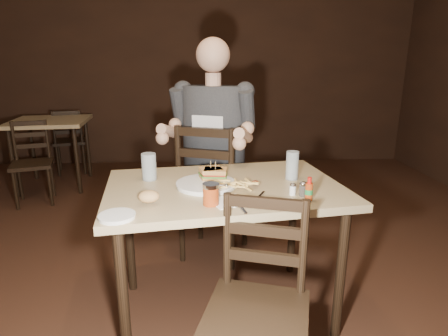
{
  "coord_description": "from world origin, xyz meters",
  "views": [
    {
      "loc": [
        0.19,
        -1.75,
        1.4
      ],
      "look_at": [
        0.29,
        0.18,
        0.85
      ],
      "focal_mm": 30.0,
      "sensor_mm": 36.0,
      "label": 1
    }
  ],
  "objects_px": {
    "bg_chair_far": "(70,141)",
    "bg_chair_near": "(32,164)",
    "diner": "(211,118)",
    "syrup_dispenser": "(211,194)",
    "chair_near": "(256,315)",
    "glass_left": "(149,167)",
    "side_plate": "(117,217)",
    "chair_far": "(215,190)",
    "dinner_plate": "(206,185)",
    "hot_sauce": "(309,189)",
    "main_table": "(224,199)",
    "bg_table": "(50,128)",
    "glass_right": "(292,165)"
  },
  "relations": [
    {
      "from": "dinner_plate",
      "to": "chair_far",
      "type": "bearing_deg",
      "value": 85.12
    },
    {
      "from": "bg_chair_far",
      "to": "diner",
      "type": "bearing_deg",
      "value": 111.26
    },
    {
      "from": "dinner_plate",
      "to": "glass_right",
      "type": "height_order",
      "value": "glass_right"
    },
    {
      "from": "main_table",
      "to": "hot_sauce",
      "type": "distance_m",
      "value": 0.47
    },
    {
      "from": "diner",
      "to": "glass_right",
      "type": "distance_m",
      "value": 0.72
    },
    {
      "from": "hot_sauce",
      "to": "chair_near",
      "type": "bearing_deg",
      "value": -127.36
    },
    {
      "from": "bg_chair_near",
      "to": "hot_sauce",
      "type": "bearing_deg",
      "value": -60.28
    },
    {
      "from": "main_table",
      "to": "side_plate",
      "type": "distance_m",
      "value": 0.63
    },
    {
      "from": "dinner_plate",
      "to": "hot_sauce",
      "type": "height_order",
      "value": "hot_sauce"
    },
    {
      "from": "chair_near",
      "to": "side_plate",
      "type": "bearing_deg",
      "value": 175.86
    },
    {
      "from": "main_table",
      "to": "bg_table",
      "type": "distance_m",
      "value": 3.0
    },
    {
      "from": "dinner_plate",
      "to": "glass_right",
      "type": "distance_m",
      "value": 0.49
    },
    {
      "from": "diner",
      "to": "side_plate",
      "type": "bearing_deg",
      "value": -91.56
    },
    {
      "from": "bg_table",
      "to": "glass_left",
      "type": "distance_m",
      "value": 2.67
    },
    {
      "from": "bg_table",
      "to": "syrup_dispenser",
      "type": "height_order",
      "value": "syrup_dispenser"
    },
    {
      "from": "chair_near",
      "to": "glass_left",
      "type": "relative_size",
      "value": 5.89
    },
    {
      "from": "bg_chair_near",
      "to": "glass_right",
      "type": "xyz_separation_m",
      "value": [
        2.21,
        -1.74,
        0.44
      ]
    },
    {
      "from": "dinner_plate",
      "to": "syrup_dispenser",
      "type": "relative_size",
      "value": 3.03
    },
    {
      "from": "dinner_plate",
      "to": "diner",
      "type": "bearing_deg",
      "value": 86.35
    },
    {
      "from": "bg_chair_far",
      "to": "diner",
      "type": "height_order",
      "value": "diner"
    },
    {
      "from": "glass_left",
      "to": "syrup_dispenser",
      "type": "distance_m",
      "value": 0.52
    },
    {
      "from": "bg_table",
      "to": "chair_near",
      "type": "bearing_deg",
      "value": -57.22
    },
    {
      "from": "hot_sauce",
      "to": "syrup_dispenser",
      "type": "height_order",
      "value": "hot_sauce"
    },
    {
      "from": "glass_left",
      "to": "bg_table",
      "type": "bearing_deg",
      "value": 122.31
    },
    {
      "from": "main_table",
      "to": "chair_far",
      "type": "height_order",
      "value": "chair_far"
    },
    {
      "from": "chair_far",
      "to": "glass_right",
      "type": "relative_size",
      "value": 6.32
    },
    {
      "from": "syrup_dispenser",
      "to": "side_plate",
      "type": "distance_m",
      "value": 0.42
    },
    {
      "from": "chair_near",
      "to": "dinner_plate",
      "type": "height_order",
      "value": "chair_near"
    },
    {
      "from": "chair_near",
      "to": "hot_sauce",
      "type": "xyz_separation_m",
      "value": [
        0.29,
        0.38,
        0.39
      ]
    },
    {
      "from": "hot_sauce",
      "to": "main_table",
      "type": "bearing_deg",
      "value": 147.62
    },
    {
      "from": "hot_sauce",
      "to": "bg_chair_far",
      "type": "bearing_deg",
      "value": 125.01
    },
    {
      "from": "main_table",
      "to": "glass_left",
      "type": "relative_size",
      "value": 9.02
    },
    {
      "from": "hot_sauce",
      "to": "bg_table",
      "type": "bearing_deg",
      "value": 130.29
    },
    {
      "from": "glass_left",
      "to": "syrup_dispenser",
      "type": "xyz_separation_m",
      "value": [
        0.33,
        -0.4,
        -0.02
      ]
    },
    {
      "from": "bg_table",
      "to": "bg_chair_far",
      "type": "height_order",
      "value": "bg_chair_far"
    },
    {
      "from": "diner",
      "to": "syrup_dispenser",
      "type": "distance_m",
      "value": 0.94
    },
    {
      "from": "dinner_plate",
      "to": "glass_left",
      "type": "distance_m",
      "value": 0.35
    },
    {
      "from": "chair_near",
      "to": "diner",
      "type": "height_order",
      "value": "diner"
    },
    {
      "from": "diner",
      "to": "syrup_dispenser",
      "type": "xyz_separation_m",
      "value": [
        -0.02,
        -0.91,
        -0.21
      ]
    },
    {
      "from": "glass_right",
      "to": "bg_table",
      "type": "bearing_deg",
      "value": 134.07
    },
    {
      "from": "diner",
      "to": "glass_left",
      "type": "bearing_deg",
      "value": -104.16
    },
    {
      "from": "main_table",
      "to": "glass_right",
      "type": "bearing_deg",
      "value": 13.04
    },
    {
      "from": "hot_sauce",
      "to": "side_plate",
      "type": "xyz_separation_m",
      "value": [
        -0.86,
        -0.17,
        -0.05
      ]
    },
    {
      "from": "dinner_plate",
      "to": "hot_sauce",
      "type": "bearing_deg",
      "value": -25.1
    },
    {
      "from": "bg_chair_far",
      "to": "bg_chair_near",
      "type": "relative_size",
      "value": 1.0
    },
    {
      "from": "dinner_plate",
      "to": "glass_left",
      "type": "relative_size",
      "value": 2.08
    },
    {
      "from": "bg_chair_near",
      "to": "side_plate",
      "type": "relative_size",
      "value": 5.48
    },
    {
      "from": "dinner_plate",
      "to": "syrup_dispenser",
      "type": "height_order",
      "value": "syrup_dispenser"
    },
    {
      "from": "chair_near",
      "to": "chair_far",
      "type": "bearing_deg",
      "value": 112.19
    },
    {
      "from": "chair_near",
      "to": "bg_chair_near",
      "type": "distance_m",
      "value": 3.12
    }
  ]
}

